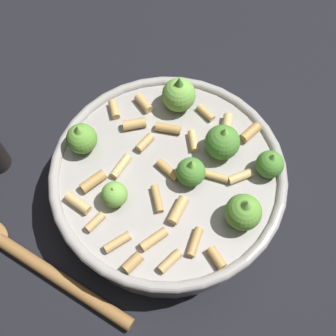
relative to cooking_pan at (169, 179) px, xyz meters
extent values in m
plane|color=black|center=(0.00, 0.00, -0.04)|extent=(2.40, 2.40, 0.00)
cylinder|color=#9E9993|center=(0.00, 0.00, -0.01)|extent=(0.28, 0.28, 0.07)
torus|color=#9E9993|center=(0.00, 0.00, 0.02)|extent=(0.29, 0.29, 0.01)
sphere|color=#75B247|center=(-0.02, 0.10, 0.05)|extent=(0.04, 0.04, 0.04)
cone|color=#4C8933|center=(-0.02, 0.10, 0.07)|extent=(0.02, 0.02, 0.02)
sphere|color=#75B247|center=(-0.05, -0.06, 0.04)|extent=(0.03, 0.03, 0.03)
cone|color=#8CC64C|center=(-0.05, -0.06, 0.05)|extent=(0.01, 0.01, 0.01)
sphere|color=#609E38|center=(-0.11, 0.00, 0.04)|extent=(0.04, 0.04, 0.04)
cone|color=#75B247|center=(-0.11, 0.00, 0.06)|extent=(0.02, 0.02, 0.02)
sphere|color=#4C8933|center=(0.05, 0.05, 0.04)|extent=(0.04, 0.04, 0.04)
cone|color=#8CC64C|center=(0.05, 0.05, 0.07)|extent=(0.02, 0.02, 0.02)
sphere|color=#4C8933|center=(0.11, 0.04, 0.04)|extent=(0.03, 0.03, 0.03)
cone|color=#75B247|center=(0.11, 0.04, 0.06)|extent=(0.02, 0.02, 0.01)
sphere|color=#609E38|center=(0.10, -0.03, 0.04)|extent=(0.04, 0.04, 0.04)
cone|color=#75B247|center=(0.10, -0.03, 0.07)|extent=(0.02, 0.02, 0.02)
sphere|color=#4C8933|center=(0.03, -0.01, 0.04)|extent=(0.03, 0.03, 0.03)
cone|color=#8CC64C|center=(0.03, -0.01, 0.06)|extent=(0.01, 0.01, 0.02)
cylinder|color=tan|center=(-0.06, 0.08, 0.03)|extent=(0.03, 0.03, 0.01)
cylinder|color=tan|center=(-0.01, -0.04, 0.03)|extent=(0.03, 0.03, 0.01)
cylinder|color=tan|center=(0.01, -0.09, 0.03)|extent=(0.03, 0.03, 0.01)
cylinder|color=tan|center=(-0.08, -0.04, 0.03)|extent=(0.03, 0.03, 0.01)
cylinder|color=tan|center=(0.08, 0.02, 0.03)|extent=(0.03, 0.03, 0.01)
cylinder|color=tan|center=(-0.06, -0.02, 0.03)|extent=(0.02, 0.03, 0.01)
cylinder|color=tan|center=(0.08, 0.08, 0.03)|extent=(0.02, 0.03, 0.01)
cylinder|color=tan|center=(0.04, -0.11, 0.03)|extent=(0.02, 0.03, 0.01)
cylinder|color=tan|center=(-0.09, -0.08, 0.03)|extent=(0.03, 0.02, 0.01)
cylinder|color=tan|center=(-0.03, -0.10, 0.03)|extent=(0.03, 0.03, 0.01)
cylinder|color=tan|center=(-0.01, 0.00, 0.03)|extent=(0.03, 0.02, 0.01)
cylinder|color=tan|center=(0.06, 0.01, 0.03)|extent=(0.03, 0.01, 0.01)
cylinder|color=tan|center=(0.06, -0.08, 0.03)|extent=(0.01, 0.03, 0.01)
cylinder|color=tan|center=(-0.02, 0.05, 0.03)|extent=(0.03, 0.02, 0.01)
cylinder|color=tan|center=(0.02, 0.05, 0.03)|extent=(0.02, 0.03, 0.01)
cylinder|color=tan|center=(-0.06, -0.09, 0.03)|extent=(0.02, 0.03, 0.01)
cylinder|color=tan|center=(0.05, 0.08, 0.03)|extent=(0.02, 0.03, 0.01)
cylinder|color=tan|center=(0.02, 0.09, 0.03)|extent=(0.03, 0.02, 0.01)
cylinder|color=tan|center=(0.03, -0.05, 0.03)|extent=(0.02, 0.03, 0.01)
cylinder|color=tan|center=(0.00, -0.12, 0.03)|extent=(0.02, 0.03, 0.01)
cylinder|color=tan|center=(-0.06, 0.05, 0.03)|extent=(0.03, 0.03, 0.01)
cylinder|color=tan|center=(-0.04, 0.03, 0.03)|extent=(0.02, 0.03, 0.01)
cylinder|color=tan|center=(-0.10, 0.06, 0.03)|extent=(0.02, 0.03, 0.01)
cylinder|color=tan|center=(0.08, -0.09, 0.03)|extent=(0.03, 0.02, 0.01)
cylinder|color=olive|center=(-0.08, -0.15, -0.03)|extent=(0.20, 0.06, 0.02)
camera|label=1|loc=(0.07, -0.22, 0.48)|focal=44.89mm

